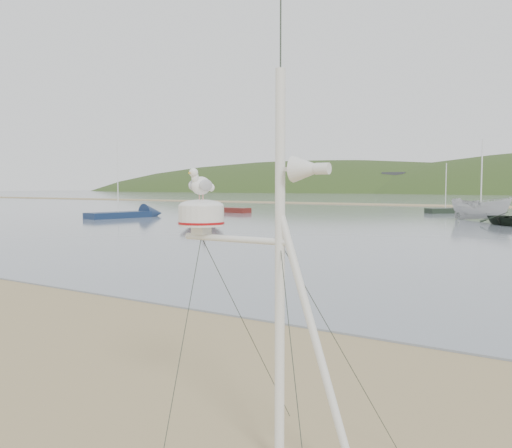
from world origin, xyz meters
The scene contains 7 objects.
ground centered at (0.00, 0.00, 0.00)m, with size 560.00×560.00×0.00m, color #8E7952.
mast_rig centered at (3.40, -0.66, 1.11)m, with size 2.04×2.17×4.60m.
boat_red centered at (-17.85, 24.70, 1.61)m, with size 2.70×1.65×3.13m, color #571813.
boat_white centered at (-2.26, 39.76, 2.43)m, with size 1.80×1.85×4.79m, color silver.
sailboat_dark_mid centered at (-6.70, 50.96, 0.30)m, with size 4.26×4.96×5.31m.
sailboat_blue_near centered at (-28.05, 28.61, 0.30)m, with size 2.99×7.50×7.25m.
dinghy_red_far centered at (-27.18, 39.75, 0.29)m, with size 5.57×2.03×1.32m.
Camera 1 is at (6.03, -4.98, 2.70)m, focal length 38.00 mm.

